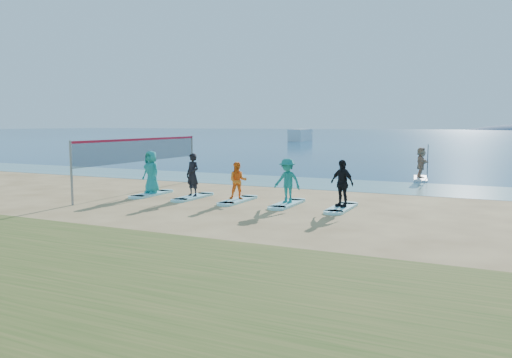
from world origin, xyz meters
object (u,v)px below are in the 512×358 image
at_px(surfboard_1, 193,197).
at_px(surfboard_3, 287,204).
at_px(paddleboard, 420,179).
at_px(surfboard_0, 152,194).
at_px(paddleboarder, 421,163).
at_px(student_2, 238,181).
at_px(volleyball_net, 142,150).
at_px(student_3, 287,181).
at_px(surfboard_2, 238,200).
at_px(student_4, 342,183).
at_px(surfboard_4, 341,208).
at_px(boat_offshore_a, 300,141).
at_px(student_0, 151,172).
at_px(student_1, 193,175).

distance_m(surfboard_1, surfboard_3, 4.31).
xyz_separation_m(paddleboard, surfboard_0, (-9.95, -11.52, -0.01)).
bearing_deg(paddleboarder, student_2, 135.28).
relative_size(volleyball_net, student_3, 5.28).
relative_size(surfboard_2, student_4, 1.26).
xyz_separation_m(volleyball_net, surfboard_4, (9.83, -0.94, -1.86)).
bearing_deg(boat_offshore_a, volleyball_net, -79.14).
height_order(surfboard_0, surfboard_3, same).
bearing_deg(student_3, volleyball_net, -178.24).
bearing_deg(surfboard_0, student_3, 0.00).
height_order(surfboard_3, student_4, student_4).
height_order(boat_offshore_a, surfboard_1, boat_offshore_a).
xyz_separation_m(boat_offshore_a, surfboard_0, (19.01, -70.16, 0.04)).
bearing_deg(student_0, student_4, 13.15).
distance_m(paddleboarder, student_4, 11.60).
bearing_deg(student_3, surfboard_0, -171.24).
distance_m(surfboard_0, student_4, 8.66).
bearing_deg(student_0, boat_offshore_a, 118.31).
distance_m(surfboard_1, student_2, 2.30).
xyz_separation_m(volleyball_net, paddleboard, (11.17, 10.58, -1.84)).
bearing_deg(boat_offshore_a, surfboard_1, -76.77).
bearing_deg(volleyball_net, paddleboard, 43.46).
relative_size(boat_offshore_a, student_4, 4.53).
xyz_separation_m(student_1, student_4, (6.46, 0.00, -0.04)).
bearing_deg(paddleboarder, student_4, 154.76).
bearing_deg(paddleboard, student_2, -123.78).
height_order(surfboard_0, surfboard_1, same).
bearing_deg(surfboard_0, surfboard_4, 0.00).
relative_size(boat_offshore_a, surfboard_1, 3.58).
height_order(surfboard_0, student_3, student_3).
bearing_deg(student_1, volleyball_net, 179.80).
bearing_deg(surfboard_0, student_4, 0.00).
bearing_deg(paddleboarder, boat_offshore_a, 7.66).
height_order(paddleboard, student_3, student_3).
xyz_separation_m(student_0, student_3, (6.46, 0.00, -0.07)).
bearing_deg(surfboard_1, student_4, 0.00).
bearing_deg(student_3, surfboard_1, -171.24).
distance_m(volleyball_net, surfboard_4, 10.05).
bearing_deg(paddleboard, surfboard_0, -138.49).
xyz_separation_m(paddleboard, student_4, (-1.34, -11.52, 0.90)).
height_order(boat_offshore_a, surfboard_0, boat_offshore_a).
bearing_deg(surfboard_3, surfboard_4, 0.00).
xyz_separation_m(volleyball_net, paddleboarder, (11.17, 10.58, -0.93)).
relative_size(volleyball_net, boat_offshore_a, 1.15).
relative_size(volleyball_net, surfboard_3, 4.13).
bearing_deg(surfboard_3, student_4, 0.00).
distance_m(student_1, surfboard_3, 4.41).
relative_size(student_1, surfboard_4, 0.83).
distance_m(volleyball_net, student_2, 5.70).
height_order(paddleboarder, student_0, student_0).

